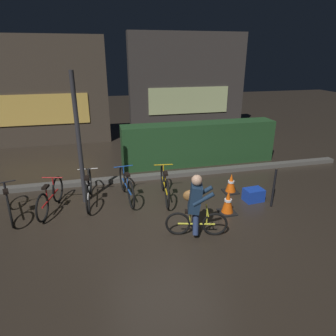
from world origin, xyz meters
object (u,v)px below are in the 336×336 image
(traffic_cone_near, at_px, (228,202))
(blue_crate, at_px, (253,195))
(parked_bike_right_mid, at_px, (165,185))
(parked_bike_leftmost, at_px, (8,203))
(street_post, at_px, (79,141))
(closed_umbrella, at_px, (274,188))
(parked_bike_center_left, at_px, (89,189))
(traffic_cone_far, at_px, (231,184))
(parked_bike_left_mid, at_px, (50,197))
(cyclist, at_px, (196,205))
(parked_bike_center_right, at_px, (127,186))

(traffic_cone_near, relative_size, blue_crate, 1.22)
(parked_bike_right_mid, height_order, traffic_cone_near, parked_bike_right_mid)
(parked_bike_leftmost, distance_m, parked_bike_right_mid, 3.41)
(street_post, distance_m, parked_bike_right_mid, 2.20)
(street_post, xyz_separation_m, parked_bike_leftmost, (-1.55, -0.35, -1.16))
(closed_umbrella, bearing_deg, parked_bike_center_left, 111.53)
(closed_umbrella, bearing_deg, street_post, 110.76)
(parked_bike_right_mid, distance_m, traffic_cone_far, 1.69)
(traffic_cone_far, height_order, closed_umbrella, closed_umbrella)
(parked_bike_left_mid, height_order, cyclist, cyclist)
(parked_bike_left_mid, bearing_deg, cyclist, -106.43)
(parked_bike_center_right, distance_m, cyclist, 2.15)
(street_post, xyz_separation_m, traffic_cone_near, (3.03, -1.30, -1.22))
(parked_bike_left_mid, bearing_deg, traffic_cone_near, -91.28)
(parked_bike_leftmost, xyz_separation_m, parked_bike_center_right, (2.52, 0.26, 0.01))
(parked_bike_leftmost, relative_size, closed_umbrella, 1.76)
(parked_bike_center_left, bearing_deg, parked_bike_left_mid, 105.06)
(parked_bike_center_right, xyz_separation_m, traffic_cone_far, (2.57, -0.25, -0.10))
(parked_bike_center_left, distance_m, traffic_cone_near, 3.17)
(blue_crate, bearing_deg, traffic_cone_near, -154.54)
(parked_bike_left_mid, xyz_separation_m, traffic_cone_near, (3.75, -1.03, -0.06))
(street_post, height_order, parked_bike_right_mid, street_post)
(parked_bike_right_mid, relative_size, blue_crate, 3.78)
(parked_bike_right_mid, relative_size, closed_umbrella, 1.96)
(cyclist, bearing_deg, street_post, 152.63)
(traffic_cone_far, xyz_separation_m, blue_crate, (0.32, -0.56, -0.09))
(parked_bike_right_mid, xyz_separation_m, cyclist, (0.21, -1.64, 0.28))
(closed_umbrella, bearing_deg, parked_bike_right_mid, 105.53)
(parked_bike_leftmost, bearing_deg, traffic_cone_near, -118.85)
(parked_bike_left_mid, distance_m, cyclist, 3.25)
(street_post, distance_m, parked_bike_leftmost, 1.96)
(street_post, height_order, traffic_cone_near, street_post)
(parked_bike_left_mid, distance_m, parked_bike_center_left, 0.84)
(parked_bike_left_mid, relative_size, cyclist, 1.18)
(traffic_cone_far, distance_m, blue_crate, 0.65)
(cyclist, relative_size, closed_umbrella, 1.47)
(traffic_cone_near, bearing_deg, parked_bike_right_mid, 138.62)
(parked_bike_center_left, xyz_separation_m, blue_crate, (3.77, -0.81, -0.19))
(traffic_cone_near, relative_size, cyclist, 0.43)
(street_post, relative_size, parked_bike_center_right, 1.84)
(parked_bike_center_left, xyz_separation_m, traffic_cone_near, (2.93, -1.21, -0.08))
(parked_bike_leftmost, xyz_separation_m, parked_bike_right_mid, (3.41, 0.08, 0.02))
(parked_bike_left_mid, height_order, parked_bike_center_right, parked_bike_center_right)
(traffic_cone_far, bearing_deg, traffic_cone_near, -118.33)
(parked_bike_right_mid, bearing_deg, street_post, 88.50)
(parked_bike_leftmost, distance_m, closed_umbrella, 5.82)
(parked_bike_center_right, bearing_deg, traffic_cone_far, -101.40)
(parked_bike_center_right, bearing_deg, closed_umbrella, -113.93)
(parked_bike_left_mid, relative_size, parked_bike_right_mid, 0.89)
(traffic_cone_far, bearing_deg, closed_umbrella, -50.51)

